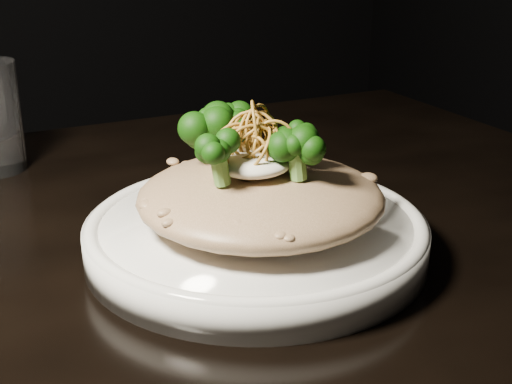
{
  "coord_description": "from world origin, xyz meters",
  "views": [
    {
      "loc": [
        -0.15,
        -0.54,
        1.01
      ],
      "look_at": [
        0.09,
        -0.06,
        0.81
      ],
      "focal_mm": 50.0,
      "sensor_mm": 36.0,
      "label": 1
    }
  ],
  "objects": [
    {
      "name": "table",
      "position": [
        0.0,
        0.0,
        0.67
      ],
      "size": [
        1.1,
        0.8,
        0.75
      ],
      "color": "black",
      "rests_on": "ground"
    },
    {
      "name": "plate",
      "position": [
        0.09,
        -0.06,
        0.76
      ],
      "size": [
        0.28,
        0.28,
        0.03
      ],
      "primitive_type": "cylinder",
      "color": "white",
      "rests_on": "table"
    },
    {
      "name": "risotto",
      "position": [
        0.09,
        -0.06,
        0.8
      ],
      "size": [
        0.2,
        0.2,
        0.04
      ],
      "primitive_type": "ellipsoid",
      "color": "brown",
      "rests_on": "plate"
    },
    {
      "name": "broccoli",
      "position": [
        0.09,
        -0.05,
        0.85
      ],
      "size": [
        0.13,
        0.13,
        0.05
      ],
      "primitive_type": null,
      "color": "black",
      "rests_on": "risotto"
    },
    {
      "name": "cheese",
      "position": [
        0.09,
        -0.06,
        0.83
      ],
      "size": [
        0.06,
        0.06,
        0.02
      ],
      "primitive_type": "ellipsoid",
      "color": "white",
      "rests_on": "risotto"
    },
    {
      "name": "shallots",
      "position": [
        0.09,
        -0.06,
        0.86
      ],
      "size": [
        0.05,
        0.05,
        0.03
      ],
      "primitive_type": null,
      "color": "#88601C",
      "rests_on": "cheese"
    }
  ]
}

